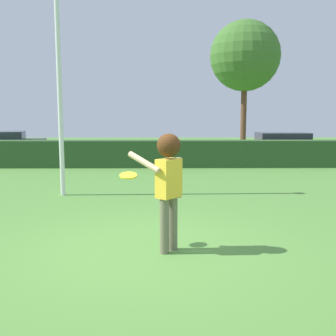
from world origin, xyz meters
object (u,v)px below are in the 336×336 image
parked_car_black (0,143)px  birch_tree (245,56)px  frisbee (128,175)px  lamppost (58,54)px  person (168,176)px  parked_car_red (282,145)px

parked_car_black → birch_tree: 14.53m
frisbee → lamppost: (-2.05, 4.08, 2.42)m
person → lamppost: (-2.67, 4.35, 2.39)m
person → parked_car_black: 15.76m
lamppost → birch_tree: bearing=62.7°
lamppost → parked_car_red: lamppost is taller
person → parked_car_red: bearing=66.7°
lamppost → birch_tree: size_ratio=0.85×
person → birch_tree: bearing=75.7°
parked_car_black → birch_tree: size_ratio=0.59×
frisbee → lamppost: bearing=116.6°
lamppost → parked_car_black: 11.02m
frisbee → person: bearing=-23.5°
lamppost → parked_car_red: (7.97, 7.96, -2.86)m
person → birch_tree: size_ratio=0.24×
parked_car_red → birch_tree: (-0.52, 6.44, 4.80)m
parked_car_black → birch_tree: birch_tree is taller
person → parked_car_red: (5.30, 12.32, -0.47)m
frisbee → parked_car_red: parked_car_red is taller
parked_car_red → birch_tree: size_ratio=0.55×
lamppost → parked_car_red: bearing=45.0°
frisbee → parked_car_red: size_ratio=0.07×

